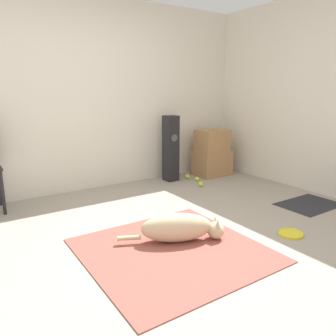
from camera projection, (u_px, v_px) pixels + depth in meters
name	position (u px, v px, depth m)	size (l,w,h in m)	color
ground_plane	(163.00, 248.00, 2.85)	(12.00, 12.00, 0.00)	#9E9384
wall_back	(76.00, 96.00, 4.26)	(8.00, 0.06, 2.55)	silver
area_rug	(173.00, 250.00, 2.81)	(1.45, 1.44, 0.01)	#934C42
dog	(180.00, 228.00, 2.94)	(0.90, 0.48, 0.26)	beige
frisbee	(291.00, 234.00, 3.11)	(0.24, 0.24, 0.03)	yellow
cardboard_box_lower	(212.00, 163.00, 5.29)	(0.55, 0.41, 0.40)	#A87A4C
cardboard_box_upper	(212.00, 140.00, 5.19)	(0.48, 0.36, 0.33)	#A87A4C
floor_speaker	(171.00, 149.00, 4.91)	(0.19, 0.20, 0.98)	black
tennis_ball_by_boxes	(201.00, 184.00, 4.68)	(0.07, 0.07, 0.07)	#C6E033
tennis_ball_near_speaker	(187.00, 176.00, 5.10)	(0.07, 0.07, 0.07)	#C6E033
tennis_ball_loose_on_carpet	(197.00, 179.00, 4.96)	(0.07, 0.07, 0.07)	#C6E033
door_mat	(309.00, 204.00, 3.94)	(0.74, 0.52, 0.01)	#28282D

